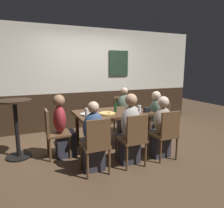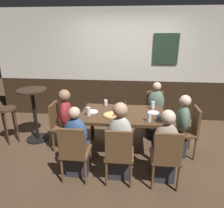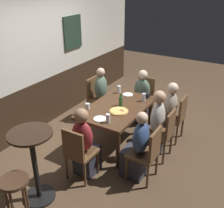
{
  "view_description": "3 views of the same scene",
  "coord_description": "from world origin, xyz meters",
  "px_view_note": "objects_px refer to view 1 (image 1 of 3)",
  "views": [
    {
      "loc": [
        -1.57,
        -3.62,
        1.62
      ],
      "look_at": [
        0.03,
        0.09,
        0.88
      ],
      "focal_mm": 33.0,
      "sensor_mm": 36.0,
      "label": 1
    },
    {
      "loc": [
        0.15,
        -3.34,
        2.09
      ],
      "look_at": [
        -0.18,
        -0.06,
        0.93
      ],
      "focal_mm": 33.32,
      "sensor_mm": 36.0,
      "label": 2
    },
    {
      "loc": [
        -3.64,
        -2.05,
        2.8
      ],
      "look_at": [
        -0.15,
        0.02,
        0.84
      ],
      "focal_mm": 43.11,
      "sensor_mm": 36.0,
      "label": 3
    }
  ],
  "objects_px": {
    "side_bar_table": "(16,124)",
    "chair_left_near": "(96,143)",
    "beer_glass_half": "(87,113)",
    "plate_white_large": "(86,114)",
    "tumbler_water": "(130,104)",
    "person_right_near": "(160,131)",
    "chair_right_far": "(122,112)",
    "person_left_near": "(93,142)",
    "dining_table": "(112,116)",
    "condiment_caddy": "(147,110)",
    "pizza": "(107,113)",
    "beer_bottle_green": "(115,107)",
    "plate_white_small": "(134,109)",
    "chair_head_east": "(160,118)",
    "person_head_east": "(153,120)",
    "chair_right_near": "(166,132)",
    "chair_head_west": "(54,131)",
    "chair_mid_near": "(134,137)",
    "highball_clear": "(139,109)",
    "person_right_far": "(125,115)",
    "person_head_west": "(63,130)",
    "pint_glass_pale": "(90,107)"
  },
  "relations": [
    {
      "from": "person_head_east",
      "to": "tumbler_water",
      "type": "height_order",
      "value": "person_head_east"
    },
    {
      "from": "chair_right_far",
      "to": "person_left_near",
      "type": "bearing_deg",
      "value": -129.06
    },
    {
      "from": "chair_right_far",
      "to": "condiment_caddy",
      "type": "bearing_deg",
      "value": -91.41
    },
    {
      "from": "plate_white_small",
      "to": "chair_right_far",
      "type": "bearing_deg",
      "value": 82.49
    },
    {
      "from": "side_bar_table",
      "to": "tumbler_water",
      "type": "bearing_deg",
      "value": 0.39
    },
    {
      "from": "person_left_near",
      "to": "chair_right_far",
      "type": "bearing_deg",
      "value": 50.94
    },
    {
      "from": "condiment_caddy",
      "to": "pizza",
      "type": "bearing_deg",
      "value": 167.97
    },
    {
      "from": "beer_bottle_green",
      "to": "plate_white_small",
      "type": "relative_size",
      "value": 1.19
    },
    {
      "from": "person_left_near",
      "to": "pizza",
      "type": "bearing_deg",
      "value": 50.83
    },
    {
      "from": "chair_head_west",
      "to": "person_head_west",
      "type": "xyz_separation_m",
      "value": [
        0.16,
        0.0,
        -0.01
      ]
    },
    {
      "from": "tumbler_water",
      "to": "person_right_near",
      "type": "bearing_deg",
      "value": -83.73
    },
    {
      "from": "beer_bottle_green",
      "to": "condiment_caddy",
      "type": "xyz_separation_m",
      "value": [
        0.56,
        -0.25,
        -0.05
      ]
    },
    {
      "from": "highball_clear",
      "to": "plate_white_large",
      "type": "relative_size",
      "value": 0.7
    },
    {
      "from": "chair_head_west",
      "to": "plate_white_large",
      "type": "relative_size",
      "value": 4.24
    },
    {
      "from": "dining_table",
      "to": "person_right_near",
      "type": "height_order",
      "value": "person_right_near"
    },
    {
      "from": "chair_right_near",
      "to": "highball_clear",
      "type": "xyz_separation_m",
      "value": [
        -0.21,
        0.57,
        0.31
      ]
    },
    {
      "from": "chair_right_far",
      "to": "person_left_near",
      "type": "height_order",
      "value": "person_left_near"
    },
    {
      "from": "person_right_far",
      "to": "condiment_caddy",
      "type": "xyz_separation_m",
      "value": [
        -0.03,
        -0.99,
        0.31
      ]
    },
    {
      "from": "chair_right_near",
      "to": "beer_glass_half",
      "type": "xyz_separation_m",
      "value": [
        -1.2,
        0.71,
        0.31
      ]
    },
    {
      "from": "person_right_near",
      "to": "person_right_far",
      "type": "bearing_deg",
      "value": 90.0
    },
    {
      "from": "chair_head_west",
      "to": "beer_bottle_green",
      "type": "bearing_deg",
      "value": -1.8
    },
    {
      "from": "pint_glass_pale",
      "to": "beer_bottle_green",
      "type": "relative_size",
      "value": 0.45
    },
    {
      "from": "chair_mid_near",
      "to": "person_head_west",
      "type": "xyz_separation_m",
      "value": [
        -0.98,
        0.87,
        -0.01
      ]
    },
    {
      "from": "chair_right_far",
      "to": "side_bar_table",
      "type": "distance_m",
      "value": 2.45
    },
    {
      "from": "chair_mid_near",
      "to": "person_head_east",
      "type": "bearing_deg",
      "value": 41.63
    },
    {
      "from": "chair_mid_near",
      "to": "tumbler_water",
      "type": "distance_m",
      "value": 1.29
    },
    {
      "from": "dining_table",
      "to": "chair_head_east",
      "type": "height_order",
      "value": "chair_head_east"
    },
    {
      "from": "highball_clear",
      "to": "plate_white_small",
      "type": "bearing_deg",
      "value": 74.65
    },
    {
      "from": "beer_glass_half",
      "to": "plate_white_large",
      "type": "xyz_separation_m",
      "value": [
        0.03,
        0.17,
        -0.06
      ]
    },
    {
      "from": "dining_table",
      "to": "plate_white_large",
      "type": "height_order",
      "value": "plate_white_large"
    },
    {
      "from": "person_right_far",
      "to": "chair_head_east",
      "type": "bearing_deg",
      "value": -54.42
    },
    {
      "from": "chair_left_near",
      "to": "beer_bottle_green",
      "type": "bearing_deg",
      "value": 50.46
    },
    {
      "from": "chair_right_far",
      "to": "plate_white_large",
      "type": "xyz_separation_m",
      "value": [
        -1.18,
        -0.86,
        0.25
      ]
    },
    {
      "from": "person_right_near",
      "to": "person_left_near",
      "type": "bearing_deg",
      "value": 179.97
    },
    {
      "from": "highball_clear",
      "to": "chair_left_near",
      "type": "bearing_deg",
      "value": -152.01
    },
    {
      "from": "beer_glass_half",
      "to": "plate_white_small",
      "type": "bearing_deg",
      "value": 11.92
    },
    {
      "from": "chair_head_east",
      "to": "person_head_east",
      "type": "bearing_deg",
      "value": 180.0
    },
    {
      "from": "chair_right_far",
      "to": "tumbler_water",
      "type": "bearing_deg",
      "value": -100.06
    },
    {
      "from": "highball_clear",
      "to": "beer_bottle_green",
      "type": "height_order",
      "value": "beer_bottle_green"
    },
    {
      "from": "side_bar_table",
      "to": "chair_left_near",
      "type": "bearing_deg",
      "value": -45.42
    },
    {
      "from": "chair_head_east",
      "to": "condiment_caddy",
      "type": "xyz_separation_m",
      "value": [
        -0.53,
        -0.29,
        0.29
      ]
    },
    {
      "from": "person_left_near",
      "to": "condiment_caddy",
      "type": "distance_m",
      "value": 1.35
    },
    {
      "from": "pizza",
      "to": "highball_clear",
      "type": "height_order",
      "value": "highball_clear"
    },
    {
      "from": "chair_head_east",
      "to": "tumbler_water",
      "type": "xyz_separation_m",
      "value": [
        -0.61,
        0.27,
        0.31
      ]
    },
    {
      "from": "person_head_east",
      "to": "person_head_west",
      "type": "xyz_separation_m",
      "value": [
        -1.95,
        0.0,
        0.02
      ]
    },
    {
      "from": "chair_right_far",
      "to": "person_head_east",
      "type": "distance_m",
      "value": 0.93
    },
    {
      "from": "dining_table",
      "to": "person_right_near",
      "type": "bearing_deg",
      "value": -47.83
    },
    {
      "from": "chair_head_west",
      "to": "pizza",
      "type": "xyz_separation_m",
      "value": [
        0.97,
        -0.12,
        0.26
      ]
    },
    {
      "from": "chair_right_near",
      "to": "highball_clear",
      "type": "distance_m",
      "value": 0.68
    },
    {
      "from": "chair_right_near",
      "to": "pizza",
      "type": "relative_size",
      "value": 2.77
    }
  ]
}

